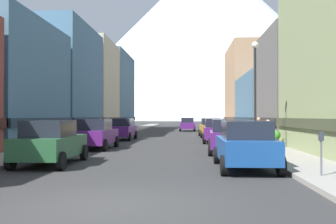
% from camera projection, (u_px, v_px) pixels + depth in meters
% --- Properties ---
extents(ground_plane, '(400.00, 400.00, 0.00)m').
position_uv_depth(ground_plane, '(110.00, 205.00, 8.48)').
color(ground_plane, '#2F2F2F').
extents(sidewalk_left, '(2.50, 100.00, 0.15)m').
position_uv_depth(sidewalk_left, '(118.00, 133.00, 43.76)').
color(sidewalk_left, gray).
rests_on(sidewalk_left, ground).
extents(sidewalk_right, '(2.50, 100.00, 0.15)m').
position_uv_depth(sidewalk_right, '(229.00, 133.00, 43.10)').
color(sidewalk_right, gray).
rests_on(sidewalk_right, ground).
extents(storefront_left_2, '(8.34, 10.97, 10.44)m').
position_uv_depth(storefront_left_2, '(48.00, 84.00, 36.50)').
color(storefront_left_2, slate).
rests_on(storefront_left_2, ground).
extents(storefront_left_3, '(6.69, 10.04, 11.06)m').
position_uv_depth(storefront_left_3, '(87.00, 89.00, 47.27)').
color(storefront_left_3, beige).
rests_on(storefront_left_3, ground).
extents(storefront_left_4, '(7.57, 13.95, 11.55)m').
position_uv_depth(storefront_left_4, '(105.00, 93.00, 59.54)').
color(storefront_left_4, slate).
rests_on(storefront_left_4, ground).
extents(storefront_right_2, '(6.92, 9.17, 8.36)m').
position_uv_depth(storefront_right_2, '(307.00, 89.00, 29.63)').
color(storefront_right_2, '#66605B').
rests_on(storefront_right_2, ground).
extents(storefront_right_3, '(6.57, 13.10, 6.31)m').
position_uv_depth(storefront_right_3, '(272.00, 106.00, 41.10)').
color(storefront_right_3, slate).
rests_on(storefront_right_3, ground).
extents(storefront_right_4, '(10.06, 13.46, 11.85)m').
position_uv_depth(storefront_right_4, '(264.00, 90.00, 54.79)').
color(storefront_right_4, tan).
rests_on(storefront_right_4, ground).
extents(car_left_0, '(2.14, 4.44, 1.78)m').
position_uv_depth(car_left_0, '(51.00, 142.00, 15.51)').
color(car_left_0, '#265933').
rests_on(car_left_0, ground).
extents(car_left_1, '(2.13, 4.43, 1.78)m').
position_uv_depth(car_left_1, '(96.00, 134.00, 23.05)').
color(car_left_1, '#591E72').
rests_on(car_left_1, ground).
extents(car_left_2, '(2.10, 4.42, 1.78)m').
position_uv_depth(car_left_2, '(122.00, 129.00, 32.12)').
color(car_left_2, '#591E72').
rests_on(car_left_2, ground).
extents(car_right_0, '(2.07, 4.40, 1.78)m').
position_uv_depth(car_right_0, '(245.00, 145.00, 14.18)').
color(car_right_0, '#19478C').
rests_on(car_right_0, ground).
extents(car_right_1, '(2.25, 4.49, 1.78)m').
position_uv_depth(car_right_1, '(228.00, 136.00, 20.42)').
color(car_right_1, '#591E72').
rests_on(car_right_1, ground).
extents(car_right_2, '(2.15, 4.44, 1.78)m').
position_uv_depth(car_right_2, '(216.00, 130.00, 28.84)').
color(car_right_2, '#591E72').
rests_on(car_right_2, ground).
extents(car_right_3, '(2.15, 4.44, 1.78)m').
position_uv_depth(car_right_3, '(210.00, 127.00, 36.56)').
color(car_right_3, '#B28419').
rests_on(car_right_3, ground).
extents(car_driving_0, '(2.06, 4.40, 1.78)m').
position_uv_depth(car_driving_0, '(187.00, 124.00, 51.14)').
color(car_driving_0, '#591E72').
rests_on(car_driving_0, ground).
extents(parking_meter_near, '(0.14, 0.10, 1.33)m').
position_uv_depth(parking_meter_near, '(321.00, 147.00, 11.75)').
color(parking_meter_near, '#595960').
rests_on(parking_meter_near, sidewalk_right).
extents(potted_plant_0, '(0.58, 0.58, 0.95)m').
position_uv_depth(potted_plant_0, '(276.00, 137.00, 23.42)').
color(potted_plant_0, '#4C4C51').
rests_on(potted_plant_0, sidewalk_right).
extents(pedestrian_0, '(0.36, 0.36, 1.73)m').
position_uv_depth(pedestrian_0, '(259.00, 132.00, 24.96)').
color(pedestrian_0, maroon).
rests_on(pedestrian_0, sidewalk_right).
extents(pedestrian_1, '(0.36, 0.36, 1.61)m').
position_uv_depth(pedestrian_1, '(268.00, 135.00, 22.02)').
color(pedestrian_1, '#333338').
rests_on(pedestrian_1, sidewalk_right).
extents(pedestrian_2, '(0.36, 0.36, 1.62)m').
position_uv_depth(pedestrian_2, '(101.00, 128.00, 35.17)').
color(pedestrian_2, brown).
rests_on(pedestrian_2, sidewalk_left).
extents(streetlamp_right, '(0.36, 0.36, 5.86)m').
position_uv_depth(streetlamp_right, '(255.00, 79.00, 21.01)').
color(streetlamp_right, black).
rests_on(streetlamp_right, sidewalk_right).
extents(mountain_backdrop, '(222.78, 222.78, 116.05)m').
position_uv_depth(mountain_backdrop, '(209.00, 35.00, 267.92)').
color(mountain_backdrop, silver).
rests_on(mountain_backdrop, ground).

